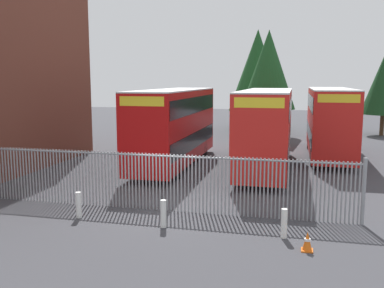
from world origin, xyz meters
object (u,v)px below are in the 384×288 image
object	(u,v)px
bollard_center_front	(163,214)
double_decker_bus_near_gate	(174,124)
bollard_near_left	(79,205)
traffic_cone_by_gate	(307,241)
double_decker_bus_behind_fence_left	(330,119)
double_decker_bus_behind_fence_right	(266,126)
bollard_near_right	(284,223)

from	to	relation	value
bollard_center_front	double_decker_bus_near_gate	bearing A→B (deg)	103.78
bollard_near_left	traffic_cone_by_gate	bearing A→B (deg)	-8.86
bollard_near_left	traffic_cone_by_gate	distance (m)	8.09
double_decker_bus_behind_fence_left	double_decker_bus_behind_fence_right	xyz separation A→B (m)	(-3.69, -5.25, 0.00)
traffic_cone_by_gate	double_decker_bus_behind_fence_left	bearing A→B (deg)	84.10
bollard_center_front	traffic_cone_by_gate	bearing A→B (deg)	-11.74
double_decker_bus_behind_fence_left	bollard_near_right	bearing A→B (deg)	-98.74
double_decker_bus_near_gate	traffic_cone_by_gate	size ratio (longest dim) A/B	18.32
double_decker_bus_near_gate	double_decker_bus_behind_fence_right	size ratio (longest dim) A/B	1.00
double_decker_bus_behind_fence_left	bollard_center_front	world-z (taller)	double_decker_bus_behind_fence_left
bollard_near_left	bollard_center_front	distance (m)	3.31
double_decker_bus_near_gate	bollard_near_right	distance (m)	12.50
double_decker_bus_behind_fence_right	bollard_near_left	size ratio (longest dim) A/B	11.38
double_decker_bus_behind_fence_right	bollard_near_right	xyz separation A→B (m)	(1.28, -10.45, -1.95)
double_decker_bus_near_gate	bollard_near_left	world-z (taller)	double_decker_bus_near_gate
double_decker_bus_behind_fence_right	traffic_cone_by_gate	world-z (taller)	double_decker_bus_behind_fence_right
double_decker_bus_near_gate	double_decker_bus_behind_fence_right	world-z (taller)	same
bollard_near_left	bollard_near_right	distance (m)	7.31
double_decker_bus_behind_fence_left	bollard_near_left	size ratio (longest dim) A/B	11.38
bollard_center_front	traffic_cone_by_gate	size ratio (longest dim) A/B	1.61
double_decker_bus_near_gate	double_decker_bus_behind_fence_right	xyz separation A→B (m)	(5.27, -0.01, 0.00)
double_decker_bus_behind_fence_left	bollard_near_right	xyz separation A→B (m)	(-2.41, -15.70, -1.95)
double_decker_bus_behind_fence_right	bollard_near_right	world-z (taller)	double_decker_bus_behind_fence_right
double_decker_bus_behind_fence_right	traffic_cone_by_gate	size ratio (longest dim) A/B	18.32
double_decker_bus_behind_fence_left	bollard_near_right	world-z (taller)	double_decker_bus_behind_fence_left
double_decker_bus_behind_fence_right	traffic_cone_by_gate	distance (m)	11.72
double_decker_bus_behind_fence_left	bollard_center_front	size ratio (longest dim) A/B	11.38
double_decker_bus_behind_fence_left	bollard_near_left	bearing A→B (deg)	-122.30
double_decker_bus_behind_fence_left	bollard_near_left	distance (m)	18.27
double_decker_bus_near_gate	double_decker_bus_behind_fence_right	bearing A→B (deg)	-0.13
double_decker_bus_behind_fence_left	bollard_near_right	distance (m)	16.00
bollard_center_front	double_decker_bus_behind_fence_left	bearing A→B (deg)	67.68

